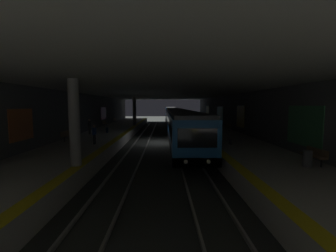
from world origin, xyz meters
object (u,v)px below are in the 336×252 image
Objects in this scene: bench_left_far at (218,123)px; person_boarding at (94,134)px; trash_bin at (307,159)px; bench_right_near at (67,135)px; metro_train at (174,117)px; bench_left_mid at (228,126)px; backpack_on_floor at (230,142)px; bench_right_far at (116,120)px; person_walking_mid at (214,124)px; person_standing_far at (90,126)px; pillar_far at (134,111)px; bench_right_mid at (105,123)px; suitcase_rolling at (107,130)px; pillar_near at (75,123)px; bench_left_near at (314,154)px; person_waiting_near at (204,121)px.

person_boarding reaches higher than bench_left_far.
bench_right_near is at bearing 61.26° from trash_bin.
metro_train is 34.11× the size of bench_left_far.
bench_left_mid is 10.74m from backpack_on_floor.
bench_right_far is at bearing 93.22° from metro_train.
person_standing_far is at bearing 102.87° from person_walking_mid.
pillar_far is 17.18m from person_boarding.
bench_right_mid is at bearing 36.41° from trash_bin.
bench_right_near is 14.46m from backpack_on_floor.
pillar_far is 2.68× the size of bench_left_far.
metro_train reaches higher than suitcase_rolling.
person_standing_far is at bearing -175.97° from bench_right_mid.
metro_train is at bearing -28.97° from suitcase_rolling.
person_boarding is (-17.09, 1.04, -1.42)m from pillar_far.
bench_right_mid and bench_right_far have the same top height.
person_boarding is (-6.47, -2.53, -0.06)m from person_standing_far.
pillar_near is at bearing 87.99° from trash_bin.
person_boarding is (-22.50, -3.14, 0.33)m from bench_right_far.
bench_right_mid is 1.07× the size of person_boarding.
bench_left_mid is at bearing -126.09° from bench_right_far.
pillar_near is 6.75m from person_boarding.
pillar_near is 19.77m from person_walking_mid.
person_standing_far is (12.98, 3.57, -1.36)m from pillar_near.
pillar_far is 20.21m from backpack_on_floor.
bench_left_far is at bearing -30.11° from pillar_near.
person_standing_far is (-9.23, 16.45, 0.39)m from bench_left_far.
metro_train reaches higher than bench_left_far.
bench_left_near is at bearing -151.25° from pillar_far.
backpack_on_floor is (-10.11, 0.97, -0.67)m from person_walking_mid.
person_boarding is at bearing 62.24° from trash_bin.
person_waiting_near is at bearing 35.82° from bench_left_mid.
person_standing_far reaches higher than bench_right_far.
pillar_far is 2.68× the size of bench_right_mid.
bench_left_near is 1.00× the size of bench_right_near.
metro_train is at bearing 12.11° from bench_left_near.
metro_train is (6.02, -6.55, -1.30)m from pillar_far.
bench_right_far is 1.90× the size of suitcase_rolling.
suitcase_rolling is at bearing 118.25° from bench_left_far.
bench_left_mid is at bearing -106.78° from bench_right_mid.
bench_right_mid is (5.15, 17.07, 0.00)m from bench_left_mid.
bench_left_far is 4.25× the size of backpack_on_floor.
backpack_on_floor is at bearing 164.90° from bench_left_mid.
bench_left_mid is 1.00× the size of bench_right_mid.
bench_right_mid is at bearing 10.90° from pillar_near.
person_boarding is 7.79m from suitcase_rolling.
bench_right_far is 16.05m from person_standing_far.
person_walking_mid is at bearing -129.78° from bench_right_far.
bench_right_far is 4.25× the size of backpack_on_floor.
bench_left_near is at bearing -114.70° from person_boarding.
person_walking_mid is 1.80× the size of suitcase_rolling.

